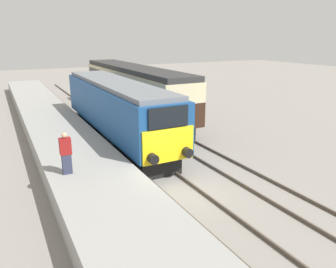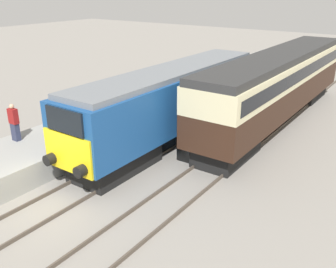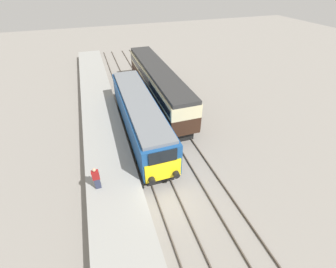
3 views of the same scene
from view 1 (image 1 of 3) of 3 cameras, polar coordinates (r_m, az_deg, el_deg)
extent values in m
plane|color=gray|center=(14.36, 1.46, -9.48)|extent=(120.00, 120.00, 0.00)
cube|color=gray|center=(20.32, -17.99, -0.77)|extent=(3.50, 50.00, 1.05)
cube|color=#4C4238|center=(18.28, -8.18, -3.53)|extent=(0.07, 60.00, 0.14)
cube|color=#4C4238|center=(18.77, -4.05, -2.86)|extent=(0.07, 60.00, 0.14)
cube|color=#4C4238|center=(19.59, 1.21, -1.97)|extent=(0.07, 60.00, 0.14)
cube|color=#4C4238|center=(20.29, 4.77, -1.36)|extent=(0.07, 60.00, 0.14)
cube|color=black|center=(16.87, -3.95, -3.59)|extent=(2.03, 4.00, 1.00)
cube|color=black|center=(24.67, -12.08, 2.62)|extent=(2.03, 4.00, 1.00)
cube|color=navy|center=(20.26, -9.00, 4.89)|extent=(2.70, 13.61, 2.53)
cube|color=yellow|center=(14.29, 0.07, -1.98)|extent=(2.48, 0.10, 1.52)
cube|color=black|center=(13.93, 0.08, 2.95)|extent=(1.89, 0.10, 0.91)
cube|color=slate|center=(20.03, -9.18, 8.76)|extent=(2.38, 13.06, 0.24)
cylinder|color=black|center=(13.89, -2.63, -4.34)|extent=(0.44, 0.35, 0.44)
cylinder|color=black|center=(14.64, 3.41, -3.23)|extent=(0.44, 0.35, 0.44)
cube|color=black|center=(21.60, 0.15, 0.93)|extent=(1.89, 3.60, 0.95)
cube|color=black|center=(32.75, -10.03, 6.10)|extent=(1.89, 3.60, 0.95)
cube|color=#331E14|center=(26.80, -6.05, 6.67)|extent=(2.70, 16.74, 1.55)
cube|color=beige|center=(26.60, -6.14, 9.60)|extent=(2.71, 16.74, 1.21)
cube|color=black|center=(26.60, -6.14, 9.60)|extent=(2.75, 16.07, 0.67)
cube|color=#2D2D2D|center=(26.52, -6.20, 11.29)|extent=(2.48, 16.74, 0.36)
cube|color=#2D334C|center=(13.67, -17.19, -5.00)|extent=(0.36, 0.24, 0.81)
cube|color=maroon|center=(13.43, -17.46, -2.04)|extent=(0.44, 0.26, 0.68)
sphere|color=tan|center=(13.29, -17.63, -0.21)|extent=(0.22, 0.22, 0.22)
camera|label=2|loc=(17.08, 51.56, 14.73)|focal=40.00mm
camera|label=3|loc=(7.26, 56.90, 71.12)|focal=24.00mm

